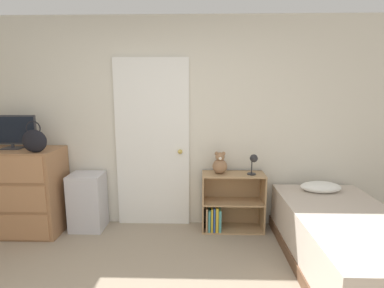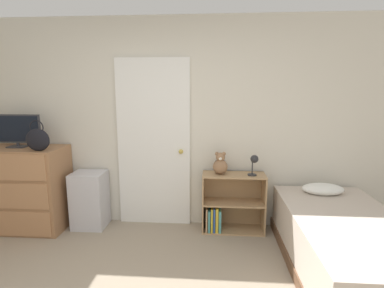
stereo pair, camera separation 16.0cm
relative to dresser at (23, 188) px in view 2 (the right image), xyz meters
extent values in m
cube|color=beige|center=(1.68, 0.32, 0.77)|extent=(10.00, 0.06, 2.55)
cube|color=white|center=(1.57, 0.27, 0.53)|extent=(0.90, 0.04, 2.07)
sphere|color=gold|center=(1.91, 0.22, 0.44)|extent=(0.06, 0.06, 0.06)
cube|color=#996B47|center=(0.00, 0.00, 0.00)|extent=(1.02, 0.53, 1.02)
cube|color=#AB774F|center=(0.00, -0.27, -0.34)|extent=(0.94, 0.01, 0.30)
cube|color=#AB774F|center=(0.00, -0.27, 0.00)|extent=(0.94, 0.01, 0.30)
cube|color=#AB774F|center=(0.00, -0.27, 0.34)|extent=(0.94, 0.01, 0.30)
cube|color=#2D2D33|center=(-0.03, 0.03, 0.52)|extent=(0.21, 0.16, 0.02)
cylinder|color=#2D2D33|center=(-0.03, 0.03, 0.54)|extent=(0.04, 0.04, 0.04)
cube|color=#2D2D33|center=(-0.03, 0.03, 0.73)|extent=(0.59, 0.02, 0.34)
cube|color=black|center=(-0.03, 0.01, 0.73)|extent=(0.56, 0.01, 0.30)
ellipsoid|color=black|center=(0.35, -0.18, 0.63)|extent=(0.27, 0.10, 0.25)
torus|color=black|center=(0.35, -0.18, 0.78)|extent=(0.16, 0.01, 0.16)
cube|color=silver|center=(0.79, 0.10, -0.16)|extent=(0.39, 0.35, 0.70)
cube|color=tan|center=(2.19, 0.12, -0.15)|extent=(0.02, 0.31, 0.71)
cube|color=tan|center=(2.92, 0.12, -0.15)|extent=(0.02, 0.31, 0.71)
cube|color=tan|center=(2.56, 0.12, -0.50)|extent=(0.71, 0.31, 0.02)
cube|color=tan|center=(2.56, 0.12, -0.15)|extent=(0.71, 0.31, 0.02)
cube|color=tan|center=(2.56, 0.12, 0.19)|extent=(0.71, 0.31, 0.02)
cube|color=tan|center=(2.56, 0.27, -0.15)|extent=(0.74, 0.01, 0.71)
cube|color=tan|center=(2.24, 0.08, -0.35)|extent=(0.02, 0.21, 0.29)
cube|color=teal|center=(2.27, 0.08, -0.36)|extent=(0.02, 0.21, 0.27)
cube|color=gold|center=(2.30, 0.07, -0.35)|extent=(0.02, 0.19, 0.29)
cube|color=#3359B2|center=(2.33, 0.10, -0.34)|extent=(0.02, 0.25, 0.30)
cube|color=gold|center=(2.36, 0.07, -0.34)|extent=(0.03, 0.19, 0.30)
cube|color=teal|center=(2.40, 0.08, -0.36)|extent=(0.03, 0.21, 0.27)
sphere|color=#8C6647|center=(2.39, 0.12, 0.29)|extent=(0.18, 0.18, 0.18)
sphere|color=#8C6647|center=(2.39, 0.12, 0.41)|extent=(0.11, 0.11, 0.11)
sphere|color=silver|center=(2.39, 0.07, 0.40)|extent=(0.04, 0.04, 0.04)
sphere|color=#8C6647|center=(2.35, 0.12, 0.45)|extent=(0.05, 0.05, 0.05)
sphere|color=#8C6647|center=(2.43, 0.12, 0.45)|extent=(0.05, 0.05, 0.05)
cylinder|color=#262628|center=(2.77, 0.09, 0.21)|extent=(0.10, 0.10, 0.01)
cylinder|color=#262628|center=(2.77, 0.09, 0.29)|extent=(0.01, 0.01, 0.16)
sphere|color=#262628|center=(2.78, 0.07, 0.40)|extent=(0.09, 0.09, 0.09)
cube|color=brown|center=(3.55, -0.70, -0.45)|extent=(1.02, 1.93, 0.12)
cube|color=beige|center=(3.55, -0.70, -0.18)|extent=(0.99, 1.87, 0.42)
ellipsoid|color=white|center=(3.55, 0.00, 0.08)|extent=(0.46, 0.28, 0.12)
camera|label=1|loc=(2.16, -3.34, 1.19)|focal=28.00mm
camera|label=2|loc=(2.32, -3.33, 1.19)|focal=28.00mm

